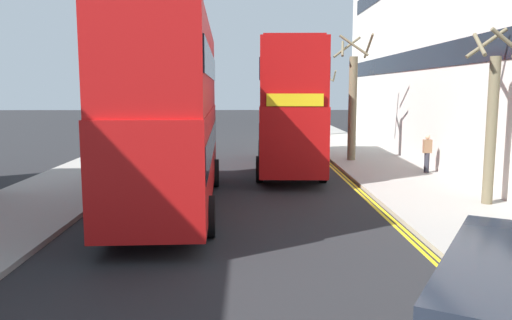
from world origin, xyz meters
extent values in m
cube|color=#9E9991|center=(6.50, 16.00, 0.07)|extent=(4.00, 80.00, 0.14)
cube|color=#9E9991|center=(-6.50, 16.00, 0.07)|extent=(4.00, 80.00, 0.14)
cube|color=yellow|center=(4.40, 14.00, 0.00)|extent=(0.10, 56.00, 0.01)
cube|color=yellow|center=(4.24, 14.00, 0.00)|extent=(0.10, 56.00, 0.01)
cube|color=red|center=(-2.07, 13.31, 1.74)|extent=(2.95, 10.90, 2.60)
cube|color=red|center=(-2.07, 13.31, 4.29)|extent=(2.90, 10.68, 2.50)
cube|color=black|center=(-2.07, 13.31, 2.04)|extent=(2.97, 10.47, 0.84)
cube|color=black|center=(-2.07, 13.31, 4.39)|extent=(2.95, 10.25, 0.80)
cube|color=yellow|center=(-2.30, 18.68, 3.29)|extent=(2.00, 0.14, 0.44)
cube|color=maroon|center=(-2.07, 13.31, 5.59)|extent=(2.66, 9.81, 0.10)
cylinder|color=black|center=(-3.46, 16.60, 0.52)|extent=(0.34, 1.05, 1.04)
cylinder|color=black|center=(-0.97, 16.70, 0.52)|extent=(0.34, 1.05, 1.04)
cylinder|color=black|center=(-3.18, 9.91, 0.52)|extent=(0.34, 1.05, 1.04)
cylinder|color=black|center=(-0.68, 10.01, 0.52)|extent=(0.34, 1.05, 1.04)
cube|color=#B20F0F|center=(2.12, 20.92, 1.74)|extent=(2.87, 10.88, 2.60)
cube|color=#B20F0F|center=(2.12, 20.92, 4.29)|extent=(2.82, 10.66, 2.50)
cube|color=black|center=(2.12, 20.92, 2.04)|extent=(2.89, 10.45, 0.84)
cube|color=black|center=(2.12, 20.92, 4.39)|extent=(2.87, 10.23, 0.80)
cube|color=yellow|center=(1.94, 15.55, 3.29)|extent=(2.00, 0.13, 0.44)
cube|color=maroon|center=(2.12, 20.92, 5.59)|extent=(2.59, 9.79, 0.10)
cylinder|color=black|center=(3.26, 17.53, 0.52)|extent=(0.34, 1.05, 1.04)
cylinder|color=black|center=(0.76, 17.62, 0.52)|extent=(0.34, 1.05, 1.04)
cylinder|color=black|center=(3.49, 24.23, 0.52)|extent=(0.34, 1.05, 1.04)
cylinder|color=black|center=(0.99, 24.31, 0.52)|extent=(0.34, 1.05, 1.04)
cylinder|color=#2D2D38|center=(7.90, 18.98, 0.56)|extent=(0.22, 0.22, 0.85)
cube|color=#8C6647|center=(7.90, 18.98, 1.27)|extent=(0.34, 0.22, 0.56)
sphere|color=tan|center=(7.90, 18.98, 1.66)|extent=(0.20, 0.20, 0.20)
cylinder|color=#6B6047|center=(7.71, 13.01, 2.39)|extent=(0.32, 0.32, 4.50)
cylinder|color=#6B6047|center=(7.68, 13.63, 5.08)|extent=(1.29, 0.17, 0.95)
cylinder|color=#6B6047|center=(7.22, 13.06, 4.99)|extent=(0.21, 1.04, 0.77)
cylinder|color=#6B6047|center=(7.77, 12.49, 5.01)|extent=(1.11, 0.26, 0.82)
cylinder|color=#6B6047|center=(5.49, 23.02, 2.70)|extent=(0.41, 0.41, 5.12)
cylinder|color=#6B6047|center=(6.22, 23.04, 5.76)|extent=(0.16, 1.49, 1.09)
cylinder|color=#6B6047|center=(5.28, 23.72, 5.77)|extent=(1.47, 0.55, 1.10)
cylinder|color=#6B6047|center=(4.95, 23.12, 5.64)|extent=(0.32, 1.15, 0.85)
cylinder|color=#6B6047|center=(5.35, 22.34, 5.74)|extent=(1.42, 0.41, 1.05)
cylinder|color=#6B6047|center=(6.50, 37.84, 2.23)|extent=(0.43, 0.43, 4.17)
cylinder|color=#6B6047|center=(7.05, 37.85, 4.70)|extent=(0.12, 1.15, 0.85)
cylinder|color=#6B6047|center=(6.32, 38.33, 4.68)|extent=(1.06, 0.51, 0.81)
cylinder|color=#6B6047|center=(6.14, 37.23, 4.81)|extent=(1.33, 0.85, 1.08)
cube|color=silver|center=(13.50, 24.38, 6.71)|extent=(10.00, 28.00, 13.41)
cube|color=black|center=(8.48, 24.38, 5.10)|extent=(0.04, 24.64, 1.00)
camera|label=1|loc=(0.29, -2.39, 3.65)|focal=35.83mm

